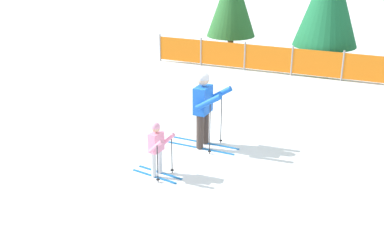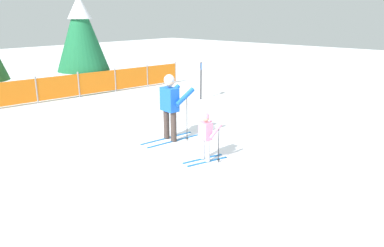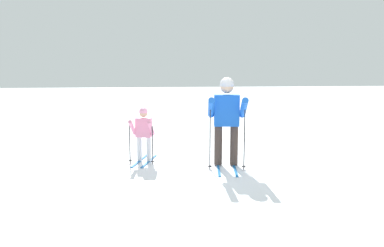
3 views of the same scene
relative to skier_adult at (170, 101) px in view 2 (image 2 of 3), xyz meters
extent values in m
plane|color=white|center=(0.07, -0.02, -1.03)|extent=(60.00, 60.00, 0.00)
cube|color=#1966B2|center=(-0.01, 0.16, -1.02)|extent=(1.61, 0.28, 0.02)
cube|color=#1966B2|center=(-0.05, -0.15, -1.02)|extent=(1.61, 0.28, 0.02)
cylinder|color=#3F332D|center=(-0.01, 0.16, -0.63)|extent=(0.15, 0.15, 0.77)
cylinder|color=#3F332D|center=(-0.05, -0.15, -0.63)|extent=(0.15, 0.15, 0.77)
cube|color=blue|center=(-0.03, 0.00, 0.06)|extent=(0.34, 0.51, 0.60)
cylinder|color=blue|center=(0.27, 0.26, 0.13)|extent=(0.59, 0.20, 0.43)
cylinder|color=blue|center=(0.19, -0.33, 0.13)|extent=(0.59, 0.20, 0.43)
sphere|color=#D8AD8C|center=(-0.03, 0.00, 0.51)|extent=(0.26, 0.26, 0.26)
sphere|color=silver|center=(-0.03, 0.00, 0.56)|extent=(0.27, 0.27, 0.27)
cylinder|color=black|center=(0.32, 0.27, -0.43)|extent=(0.02, 0.02, 1.20)
cylinder|color=black|center=(0.32, 0.27, -0.97)|extent=(0.07, 0.07, 0.01)
cylinder|color=black|center=(0.23, -0.36, -0.43)|extent=(0.02, 0.02, 1.20)
cylinder|color=black|center=(0.23, -0.36, -0.97)|extent=(0.07, 0.07, 0.01)
cube|color=#1966B2|center=(-0.48, -1.50, -1.02)|extent=(1.01, 0.33, 0.02)
cube|color=#1966B2|center=(-0.54, -1.69, -1.02)|extent=(1.01, 0.33, 0.02)
cylinder|color=silver|center=(-0.48, -1.50, -0.76)|extent=(0.10, 0.10, 0.49)
cylinder|color=silver|center=(-0.54, -1.69, -0.76)|extent=(0.10, 0.10, 0.49)
cube|color=pink|center=(-0.51, -1.59, -0.32)|extent=(0.25, 0.34, 0.38)
cylinder|color=pink|center=(-0.32, -1.45, -0.31)|extent=(0.34, 0.17, 0.33)
cylinder|color=pink|center=(-0.43, -1.81, -0.31)|extent=(0.34, 0.17, 0.33)
sphere|color=#D8AD8C|center=(-0.51, -1.59, -0.03)|extent=(0.16, 0.16, 0.16)
sphere|color=pink|center=(-0.51, -1.59, 0.00)|extent=(0.17, 0.17, 0.17)
cylinder|color=black|center=(-0.26, -1.42, -0.65)|extent=(0.02, 0.02, 0.77)
cylinder|color=black|center=(-0.26, -1.42, -0.97)|extent=(0.07, 0.07, 0.01)
cylinder|color=black|center=(-0.39, -1.87, -0.65)|extent=(0.02, 0.02, 0.77)
cylinder|color=black|center=(-0.39, -1.87, -0.97)|extent=(0.07, 0.07, 0.01)
cylinder|color=gray|center=(-0.36, 6.55, -0.53)|extent=(0.06, 0.06, 1.00)
cylinder|color=gray|center=(1.26, 6.37, -0.53)|extent=(0.06, 0.06, 1.00)
cylinder|color=gray|center=(2.88, 6.18, -0.53)|extent=(0.06, 0.06, 1.00)
cylinder|color=gray|center=(4.49, 5.99, -0.53)|extent=(0.06, 0.06, 1.00)
cylinder|color=gray|center=(6.11, 5.80, -0.53)|extent=(0.06, 0.06, 1.00)
cube|color=orange|center=(-1.16, 6.65, -0.53)|extent=(1.62, 0.22, 0.84)
cube|color=orange|center=(0.45, 6.46, -0.53)|extent=(1.62, 0.22, 0.84)
cube|color=orange|center=(2.07, 6.27, -0.53)|extent=(1.62, 0.22, 0.84)
cube|color=orange|center=(3.68, 6.08, -0.53)|extent=(1.62, 0.22, 0.84)
cube|color=orange|center=(5.30, 5.90, -0.53)|extent=(1.62, 0.22, 0.84)
cylinder|color=#4C3823|center=(2.21, 7.42, -0.61)|extent=(0.27, 0.27, 0.85)
cone|color=#1C693D|center=(2.21, 7.42, 1.39)|extent=(2.15, 2.15, 3.15)
cone|color=white|center=(2.21, 7.42, 2.40)|extent=(0.97, 0.97, 0.95)
cylinder|color=black|center=(4.16, 2.55, -0.32)|extent=(0.05, 0.05, 1.42)
cylinder|color=blue|center=(4.18, 2.57, 0.23)|extent=(0.20, 0.22, 0.28)
camera|label=1|loc=(2.58, -9.45, 3.40)|focal=45.00mm
camera|label=2|loc=(-6.52, -6.60, 2.15)|focal=35.00mm
camera|label=3|loc=(6.99, -1.47, 0.87)|focal=35.00mm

